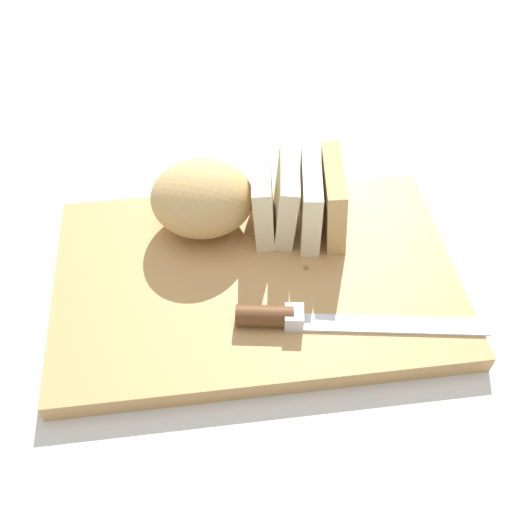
# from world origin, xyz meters

# --- Properties ---
(ground_plane) EXTENTS (3.00, 3.00, 0.00)m
(ground_plane) POSITION_xyz_m (0.00, 0.00, 0.00)
(ground_plane) COLOR beige
(cutting_board) EXTENTS (0.46, 0.29, 0.02)m
(cutting_board) POSITION_xyz_m (0.00, 0.00, 0.01)
(cutting_board) COLOR tan
(cutting_board) RESTS_ON ground_plane
(bread_loaf) EXTENTS (0.24, 0.13, 0.09)m
(bread_loaf) POSITION_xyz_m (-0.01, 0.08, 0.07)
(bread_loaf) COLOR tan
(bread_loaf) RESTS_ON cutting_board
(bread_knife) EXTENTS (0.27, 0.07, 0.02)m
(bread_knife) POSITION_xyz_m (0.04, -0.08, 0.03)
(bread_knife) COLOR silver
(bread_knife) RESTS_ON cutting_board
(crumb_near_knife) EXTENTS (0.00, 0.00, 0.00)m
(crumb_near_knife) POSITION_xyz_m (-0.01, 0.06, 0.03)
(crumb_near_knife) COLOR #A8753D
(crumb_near_knife) RESTS_ON cutting_board
(crumb_near_loaf) EXTENTS (0.01, 0.01, 0.01)m
(crumb_near_loaf) POSITION_xyz_m (0.06, -0.00, 0.03)
(crumb_near_loaf) COLOR #A8753D
(crumb_near_loaf) RESTS_ON cutting_board
(crumb_stray_left) EXTENTS (0.01, 0.01, 0.01)m
(crumb_stray_left) POSITION_xyz_m (0.01, 0.06, 0.03)
(crumb_stray_left) COLOR #A8753D
(crumb_stray_left) RESTS_ON cutting_board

